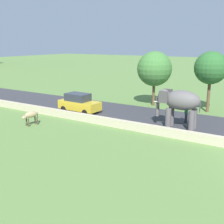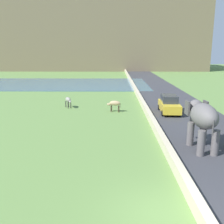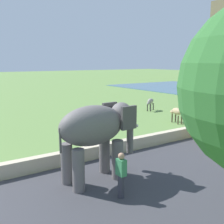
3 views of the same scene
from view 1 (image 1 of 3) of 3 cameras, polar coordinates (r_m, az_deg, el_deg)
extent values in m
cube|color=#38383D|center=(30.02, -10.20, 1.52)|extent=(7.00, 120.00, 0.06)
cube|color=beige|center=(25.93, -12.53, 0.07)|extent=(0.40, 110.00, 0.63)
ellipsoid|color=#605B5B|center=(21.48, 14.16, 2.35)|extent=(1.58, 2.79, 1.50)
cylinder|color=#605B5B|center=(21.64, 11.41, -1.33)|extent=(0.44, 0.44, 1.60)
cylinder|color=#605B5B|center=(22.42, 12.04, -0.82)|extent=(0.44, 0.44, 1.60)
cylinder|color=#605B5B|center=(21.23, 15.94, -1.90)|extent=(0.44, 0.44, 1.60)
cylinder|color=#605B5B|center=(22.03, 16.42, -1.36)|extent=(0.44, 0.44, 1.60)
ellipsoid|color=#605B5B|center=(21.82, 10.59, 3.22)|extent=(1.06, 0.96, 1.10)
cube|color=#484444|center=(21.21, 10.44, 3.02)|extent=(0.17, 0.71, 0.90)
cube|color=#484444|center=(22.34, 11.39, 3.53)|extent=(0.17, 0.71, 0.90)
cylinder|color=#605B5B|center=(22.14, 9.32, 1.09)|extent=(0.28, 0.28, 1.50)
cone|color=silver|center=(21.82, 9.35, 2.10)|extent=(0.16, 0.57, 0.17)
cone|color=silver|center=(22.23, 9.72, 2.31)|extent=(0.16, 0.57, 0.17)
cylinder|color=#484444|center=(21.29, 17.55, 1.05)|extent=(0.08, 0.08, 0.90)
cylinder|color=#33333D|center=(23.50, 14.92, -1.25)|extent=(0.22, 0.22, 0.85)
cube|color=#388451|center=(23.33, 15.03, 0.42)|extent=(0.36, 0.22, 0.56)
sphere|color=tan|center=(23.24, 15.09, 1.36)|extent=(0.22, 0.22, 0.22)
cube|color=gold|center=(26.39, -6.66, 1.42)|extent=(1.85, 4.06, 0.80)
cube|color=#2D333D|center=(26.37, -7.03, 3.06)|extent=(1.53, 2.25, 0.70)
cylinder|color=black|center=(26.29, -3.33, 0.54)|extent=(0.20, 0.61, 0.60)
cylinder|color=black|center=(25.07, -5.57, -0.17)|extent=(0.20, 0.61, 0.60)
cylinder|color=black|center=(27.91, -7.58, 1.24)|extent=(0.20, 0.61, 0.60)
cylinder|color=black|center=(26.76, -9.87, 0.60)|extent=(0.20, 0.61, 0.60)
ellipsoid|color=tan|center=(22.97, -16.19, -0.46)|extent=(1.17, 0.66, 0.50)
cylinder|color=#493D2C|center=(22.81, -16.74, -2.10)|extent=(0.10, 0.10, 0.65)
cylinder|color=#493D2C|center=(23.07, -17.11, -1.94)|extent=(0.10, 0.10, 0.65)
cylinder|color=#493D2C|center=(23.17, -15.08, -1.73)|extent=(0.10, 0.10, 0.65)
cylinder|color=#493D2C|center=(23.43, -15.47, -1.58)|extent=(0.10, 0.10, 0.65)
ellipsoid|color=tan|center=(22.72, -17.54, -1.11)|extent=(0.44, 0.32, 0.26)
cone|color=beige|center=(22.60, -17.47, -0.74)|extent=(0.04, 0.04, 0.12)
cone|color=beige|center=(22.75, -17.69, -0.65)|extent=(0.04, 0.04, 0.12)
cylinder|color=#493D2C|center=(23.28, -15.02, -0.70)|extent=(0.04, 0.04, 0.45)
cylinder|color=brown|center=(29.32, 8.52, 3.82)|extent=(0.28, 0.28, 2.59)
sphere|color=#427A38|center=(28.98, 8.70, 8.75)|extent=(3.54, 3.54, 3.54)
cylinder|color=brown|center=(27.70, 19.16, 3.14)|extent=(0.28, 0.28, 3.12)
sphere|color=#2D662D|center=(27.36, 19.60, 8.52)|extent=(3.02, 3.02, 3.02)
camera|label=2|loc=(17.10, 63.25, 5.19)|focal=41.31mm
camera|label=3|loc=(28.88, 29.63, 8.61)|focal=44.51mm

